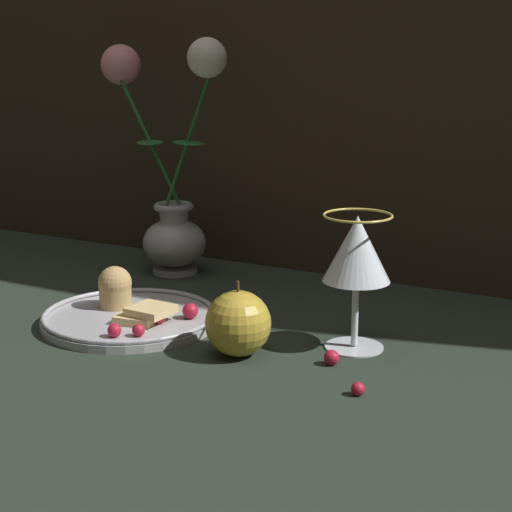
{
  "coord_description": "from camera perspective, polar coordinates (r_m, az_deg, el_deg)",
  "views": [
    {
      "loc": [
        0.51,
        -0.88,
        0.35
      ],
      "look_at": [
        0.04,
        -0.02,
        0.1
      ],
      "focal_mm": 60.0,
      "sensor_mm": 36.0,
      "label": 1
    }
  ],
  "objects": [
    {
      "name": "vase",
      "position": [
        1.3,
        -5.84,
        4.86
      ],
      "size": [
        0.24,
        0.1,
        0.35
      ],
      "color": "#A3A3A8",
      "rests_on": "ground_plane"
    },
    {
      "name": "berry_by_glass_stem",
      "position": [
        0.88,
        6.81,
        -8.79
      ],
      "size": [
        0.01,
        0.01,
        0.01
      ],
      "primitive_type": "sphere",
      "color": "#AD192D",
      "rests_on": "ground_plane"
    },
    {
      "name": "berry_near_plate",
      "position": [
        0.95,
        5.06,
        -6.76
      ],
      "size": [
        0.02,
        0.02,
        0.02
      ],
      "primitive_type": "sphere",
      "color": "#AD192D",
      "rests_on": "ground_plane"
    },
    {
      "name": "wine_glass",
      "position": [
        0.98,
        6.78,
        0.17
      ],
      "size": [
        0.08,
        0.08,
        0.16
      ],
      "color": "silver",
      "rests_on": "ground_plane"
    },
    {
      "name": "ground_plane",
      "position": [
        1.08,
        -1.53,
        -4.7
      ],
      "size": [
        2.4,
        2.4,
        0.0
      ],
      "primitive_type": "plane",
      "color": "#232D23",
      "rests_on": "ground"
    },
    {
      "name": "apple_beside_vase",
      "position": [
        0.97,
        -1.2,
        -4.52
      ],
      "size": [
        0.08,
        0.08,
        0.09
      ],
      "color": "#B2932D",
      "rests_on": "ground_plane"
    },
    {
      "name": "berry_front_center",
      "position": [
        1.08,
        0.16,
        -4.2
      ],
      "size": [
        0.02,
        0.02,
        0.02
      ],
      "primitive_type": "sphere",
      "color": "#AD192D",
      "rests_on": "ground_plane"
    },
    {
      "name": "plate_with_pastries",
      "position": [
        1.1,
        -8.47,
        -3.79
      ],
      "size": [
        0.22,
        0.22,
        0.06
      ],
      "color": "#A3A3A8",
      "rests_on": "ground_plane"
    }
  ]
}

